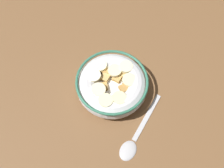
% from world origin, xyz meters
% --- Properties ---
extents(ground_plane, '(1.26, 1.26, 0.02)m').
position_xyz_m(ground_plane, '(0.00, 0.00, -0.01)').
color(ground_plane, brown).
extents(cereal_bowl, '(0.16, 0.16, 0.05)m').
position_xyz_m(cereal_bowl, '(-0.00, 0.00, 0.03)').
color(cereal_bowl, silver).
rests_on(cereal_bowl, ground_plane).
extents(spoon, '(0.17, 0.05, 0.01)m').
position_xyz_m(spoon, '(-0.06, -0.11, 0.00)').
color(spoon, '#B7B7BC').
rests_on(spoon, ground_plane).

